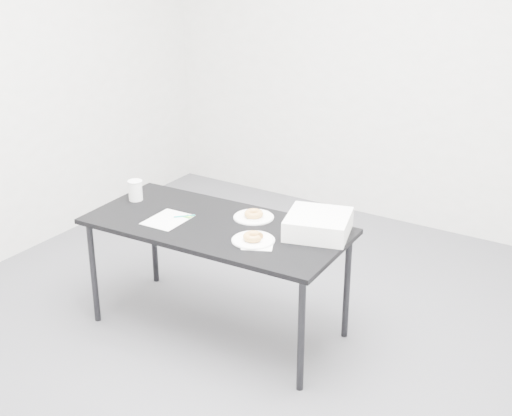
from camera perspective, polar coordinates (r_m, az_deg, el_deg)
The scene contains 14 objects.
floor at distance 4.27m, azimuth -0.12°, elevation -9.74°, with size 4.00×4.00×0.00m, color #4E4D52.
wall_back at distance 5.49m, azimuth 11.40°, elevation 12.32°, with size 4.00×0.02×2.70m, color white.
table at distance 4.00m, azimuth -3.17°, elevation -1.96°, with size 1.50×0.75×0.67m.
scorecard at distance 4.06m, azimuth -7.09°, elevation -0.93°, with size 0.20×0.26×0.00m, color white.
logo_patch at distance 4.08m, azimuth -5.44°, elevation -0.69°, with size 0.04×0.04×0.00m, color green.
pen at distance 4.09m, azimuth -5.75°, elevation -0.65°, with size 0.01×0.01×0.12m, color #0D918D.
napkin at distance 3.74m, azimuth 0.16°, elevation -2.89°, with size 0.16×0.16×0.00m, color white.
plate_near at distance 3.77m, azimuth -0.22°, elevation -2.59°, with size 0.23×0.23×0.01m, color white.
donut_near at distance 3.76m, azimuth -0.22°, elevation -2.30°, with size 0.11×0.11×0.04m, color gold.
plate_far at distance 4.06m, azimuth -0.19°, elevation -0.74°, with size 0.23×0.23×0.01m, color white.
donut_far at distance 4.05m, azimuth -0.19°, elevation -0.47°, with size 0.11×0.11×0.04m, color gold.
coffee_cup at distance 4.35m, azimuth -9.63°, elevation 1.41°, with size 0.08×0.08×0.12m, color white.
cup_lid at distance 4.02m, azimuth -0.04°, elevation -0.91°, with size 0.08×0.08×0.01m, color white.
bakery_box at distance 3.85m, azimuth 5.00°, elevation -1.31°, with size 0.33×0.33×0.11m, color white.
Camera 1 is at (1.94, -3.05, 2.27)m, focal length 50.00 mm.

